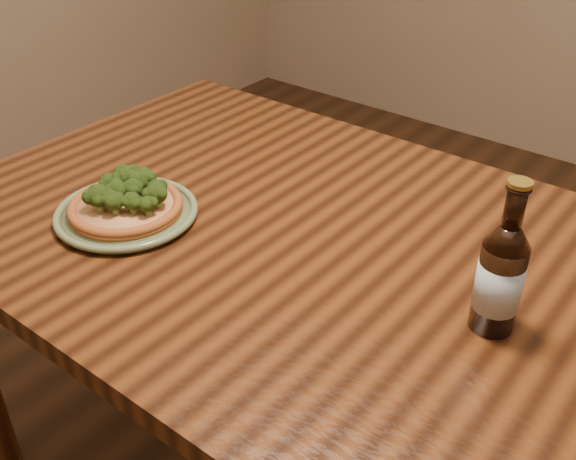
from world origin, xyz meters
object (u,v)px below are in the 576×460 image
Objects in this scene: table at (355,300)px; beer_bottle at (500,277)px; plate at (127,213)px; pizza at (127,202)px.

beer_bottle is (0.25, -0.03, 0.18)m from table.
table is 6.11× the size of plate.
pizza is (-0.40, -0.16, 0.13)m from table.
table is 0.45m from plate.
table is at bearing 169.06° from beer_bottle.
table is 0.31m from beer_bottle.
table is 7.69× the size of pizza.
pizza is at bearing -173.55° from beer_bottle.
pizza is 0.86× the size of beer_bottle.
plate is 0.02m from pizza.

